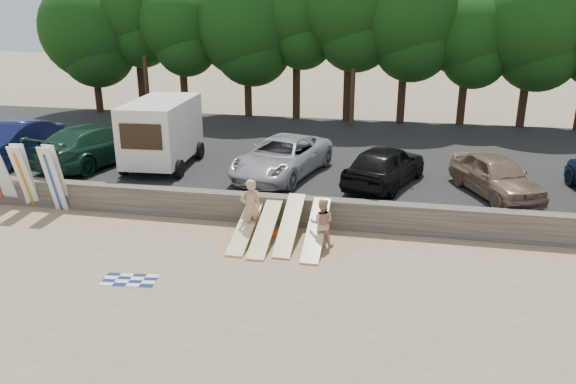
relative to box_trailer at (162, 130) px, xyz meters
name	(u,v)px	position (x,y,z in m)	size (l,w,h in m)	color
ground	(236,258)	(5.01, -6.52, -2.26)	(120.00, 120.00, 0.00)	tan
seawall	(260,208)	(5.01, -3.52, -1.76)	(44.00, 0.50, 1.00)	#6B6356
parking_lot	(298,156)	(5.01, 3.98, -1.91)	(44.00, 14.50, 0.70)	#282828
treeline	(314,20)	(4.63, 10.89, 3.99)	(33.17, 6.65, 9.22)	#382616
utility_poles	(355,38)	(7.01, 9.48, 3.17)	(25.80, 0.26, 9.00)	#473321
box_trailer	(162,130)	(0.00, 0.00, 0.00)	(2.71, 4.51, 2.78)	silver
car_0	(10,143)	(-6.59, -0.78, -0.69)	(1.84, 5.27, 1.74)	#131B43
car_1	(96,144)	(-2.99, -0.11, -0.71)	(2.37, 5.83, 1.69)	#123322
car_2	(282,157)	(5.11, -0.23, -0.80)	(2.51, 5.44, 1.51)	#AAA9AF
car_3	(385,165)	(9.18, -0.71, -0.77)	(1.87, 4.64, 1.58)	black
car_4	(496,175)	(13.10, -1.08, -0.82)	(1.74, 4.32, 1.47)	#7E6550
surfboard_upright_3	(3,176)	(-4.54, -4.03, -1.01)	(0.50, 0.06, 2.60)	white
surfboard_upright_4	(24,177)	(-3.66, -4.07, -1.01)	(0.50, 0.06, 2.60)	white
surfboard_upright_5	(25,176)	(-3.67, -3.97, -0.98)	(0.50, 0.06, 2.60)	white
surfboard_upright_6	(53,179)	(-2.46, -4.12, -0.99)	(0.50, 0.06, 2.60)	white
surfboard_upright_7	(57,177)	(-2.44, -3.89, -0.98)	(0.50, 0.06, 2.60)	white
surfboard_low_0	(246,227)	(4.93, -5.04, -1.84)	(0.56, 3.00, 0.07)	#F6E29B
surfboard_low_1	(265,228)	(5.62, -5.17, -1.78)	(0.56, 3.00, 0.07)	#F6E29B
surfboard_low_2	(289,224)	(6.35, -4.94, -1.69)	(0.56, 3.00, 0.07)	#F6E29B
surfboard_low_3	(316,229)	(7.25, -5.15, -1.70)	(0.56, 3.00, 0.07)	#F6E29B
beachgoer_a	(251,208)	(5.02, -4.73, -1.29)	(0.70, 0.46, 1.93)	tan
beachgoer_b	(322,223)	(7.42, -5.14, -1.47)	(0.76, 0.59, 1.57)	tan
cooler	(249,225)	(4.84, -4.30, -2.10)	(0.38, 0.30, 0.32)	green
gear_bag	(272,233)	(5.73, -4.66, -2.15)	(0.30, 0.25, 0.22)	#EE541C
beach_towel	(130,280)	(2.51, -8.44, -2.25)	(1.50, 1.50, 0.00)	white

